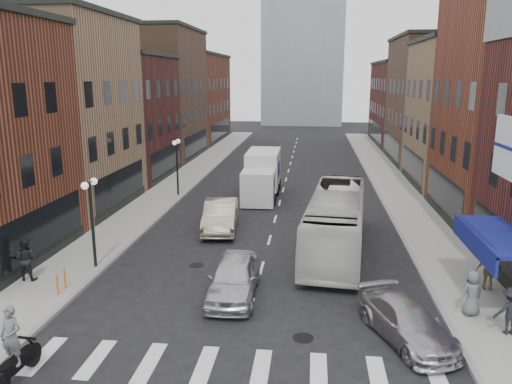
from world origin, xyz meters
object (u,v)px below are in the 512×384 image
at_px(streetlamp_near, 91,207).
at_px(box_truck, 262,175).
at_px(motorcycle_rider, 13,347).
at_px(curb_car, 407,322).
at_px(transit_bus, 336,221).
at_px(sedan_left_far, 220,216).
at_px(bike_rack, 61,282).
at_px(ped_right_c, 472,293).
at_px(ped_right_b, 489,270).
at_px(streetlamp_far, 177,157).
at_px(ped_right_a, 510,311).
at_px(sedan_left_near, 233,277).
at_px(ped_left_solo, 26,259).

relative_size(streetlamp_near, box_truck, 0.56).
xyz_separation_m(motorcycle_rider, curb_car, (11.38, 3.65, -0.47)).
distance_m(transit_bus, sedan_left_far, 6.87).
distance_m(streetlamp_near, box_truck, 15.79).
height_order(streetlamp_near, motorcycle_rider, streetlamp_near).
distance_m(bike_rack, ped_right_c, 15.52).
bearing_deg(transit_bus, ped_right_b, -31.29).
relative_size(streetlamp_far, curb_car, 0.95).
bearing_deg(streetlamp_near, sedan_left_far, 55.13).
bearing_deg(ped_right_a, ped_right_c, -63.63).
height_order(sedan_left_near, curb_car, sedan_left_near).
bearing_deg(streetlamp_far, motorcycle_rider, -86.44).
bearing_deg(bike_rack, transit_bus, 30.62).
bearing_deg(ped_left_solo, transit_bus, -156.48).
bearing_deg(ped_right_a, streetlamp_far, -55.86).
xyz_separation_m(box_truck, transit_bus, (4.78, -10.73, -0.07)).
bearing_deg(ped_right_b, streetlamp_far, -28.89).
xyz_separation_m(streetlamp_near, curb_car, (12.77, -4.73, -2.29)).
relative_size(ped_right_a, ped_right_b, 0.99).
bearing_deg(box_truck, streetlamp_near, -113.08).
height_order(sedan_left_far, ped_right_a, ped_right_a).
distance_m(bike_rack, ped_left_solo, 2.27).
xyz_separation_m(streetlamp_far, ped_right_b, (16.64, -14.63, -1.95)).
distance_m(streetlamp_far, ped_right_b, 22.24).
height_order(curb_car, ped_left_solo, ped_left_solo).
height_order(bike_rack, ped_right_a, ped_right_a).
xyz_separation_m(ped_right_a, ped_right_b, (0.49, 3.56, 0.00)).
distance_m(streetlamp_far, sedan_left_near, 17.49).
distance_m(sedan_left_near, ped_right_b, 10.15).
bearing_deg(box_truck, bike_rack, -110.43).
xyz_separation_m(streetlamp_near, bike_rack, (-0.20, -2.70, -2.36)).
relative_size(sedan_left_far, ped_right_a, 3.13).
xyz_separation_m(motorcycle_rider, ped_right_a, (14.76, 4.20, -0.14)).
height_order(streetlamp_near, box_truck, streetlamp_near).
distance_m(sedan_left_near, sedan_left_far, 8.76).
distance_m(streetlamp_near, ped_right_b, 16.77).
relative_size(box_truck, sedan_left_far, 1.45).
bearing_deg(motorcycle_rider, sedan_left_far, 83.25).
relative_size(ped_right_a, ped_right_c, 0.98).
distance_m(motorcycle_rider, ped_left_solo, 7.54).
height_order(streetlamp_far, ped_left_solo, streetlamp_far).
height_order(ped_left_solo, ped_right_a, ped_left_solo).
relative_size(bike_rack, ped_right_a, 0.49).
xyz_separation_m(streetlamp_near, ped_right_a, (16.15, -4.18, -1.95)).
relative_size(streetlamp_near, ped_right_a, 2.54).
xyz_separation_m(transit_bus, ped_right_c, (4.52, -6.74, -0.53)).
height_order(motorcycle_rider, transit_bus, transit_bus).
bearing_deg(sedan_left_near, box_truck, 90.74).
bearing_deg(sedan_left_near, ped_right_a, -13.85).
xyz_separation_m(sedan_left_far, curb_car, (8.27, -11.19, -0.21)).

